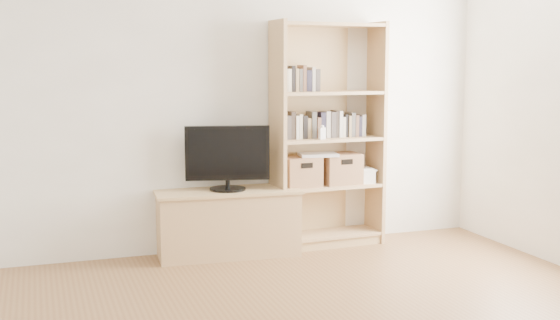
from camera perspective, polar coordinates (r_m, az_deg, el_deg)
name	(u,v)px	position (r m, az deg, el deg)	size (l,w,h in m)	color
back_wall	(245,103)	(6.19, -2.88, 4.69)	(4.50, 0.02, 2.60)	silver
tv_stand	(228,224)	(6.06, -4.24, -5.21)	(1.19, 0.45, 0.55)	tan
bookshelf	(328,135)	(6.29, 3.93, 2.04)	(1.01, 0.36, 2.01)	tan
television	(227,157)	(5.96, -4.30, 0.21)	(0.71, 0.05, 0.56)	black
books_row_mid	(327,126)	(6.30, 3.85, 2.79)	(0.77, 0.15, 0.21)	#A09689
books_row_upper	(304,80)	(6.18, 2.00, 6.52)	(0.38, 0.14, 0.20)	#A09689
baby_monitor	(322,133)	(6.14, 3.44, 2.17)	(0.05, 0.03, 0.10)	white
basket_left	(301,172)	(6.21, 1.70, -0.95)	(0.32, 0.26, 0.26)	brown
basket_right	(340,168)	(6.38, 4.92, -0.69)	(0.34, 0.28, 0.28)	brown
laptop	(318,155)	(6.25, 3.11, 0.45)	(0.33, 0.23, 0.03)	white
magazine_stack	(362,176)	(6.49, 6.67, -1.28)	(0.17, 0.25, 0.11)	silver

